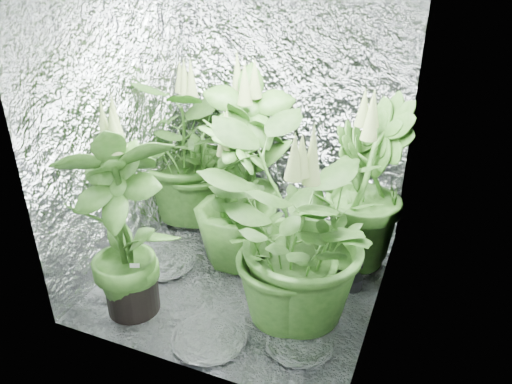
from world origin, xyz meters
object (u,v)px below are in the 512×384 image
object	(u,v)px
plant_c	(366,188)
plant_e	(296,236)
plant_b	(250,159)
plant_d	(235,199)
plant_a	(190,149)
circulation_fan	(348,267)
plant_f	(123,223)

from	to	relation	value
plant_c	plant_e	bearing A→B (deg)	-106.75
plant_b	plant_d	xyz separation A→B (m)	(0.06, -0.36, -0.11)
plant_a	plant_d	size ratio (longest dim) A/B	1.19
plant_b	circulation_fan	distance (m)	0.96
plant_b	plant_f	world-z (taller)	plant_b
plant_a	circulation_fan	distance (m)	1.37
plant_e	circulation_fan	distance (m)	0.61
plant_b	plant_e	bearing A→B (deg)	-52.81
plant_c	circulation_fan	distance (m)	0.49
plant_b	circulation_fan	world-z (taller)	plant_b
plant_d	plant_e	bearing A→B (deg)	-37.26
plant_a	circulation_fan	size ratio (longest dim) A/B	3.51
plant_b	circulation_fan	xyz separation A→B (m)	(0.78, -0.35, -0.43)
plant_a	plant_f	bearing A→B (deg)	-80.43
plant_c	plant_f	world-z (taller)	plant_f
plant_d	plant_a	bearing A→B (deg)	142.61
plant_d	plant_f	size ratio (longest dim) A/B	0.83
plant_b	plant_c	world-z (taller)	plant_b
plant_c	circulation_fan	world-z (taller)	plant_c
plant_a	plant_e	world-z (taller)	plant_a
plant_b	plant_c	xyz separation A→B (m)	(0.79, -0.05, -0.04)
plant_c	plant_e	size ratio (longest dim) A/B	0.89
plant_b	plant_f	xyz separation A→B (m)	(-0.29, -1.00, -0.01)
circulation_fan	plant_f	bearing A→B (deg)	-171.68
plant_b	plant_e	size ratio (longest dim) A/B	0.95
plant_f	circulation_fan	size ratio (longest dim) A/B	3.57
plant_e	plant_b	bearing A→B (deg)	127.19
plant_a	plant_c	distance (m)	1.26
plant_b	plant_d	bearing A→B (deg)	-81.25
plant_a	plant_e	xyz separation A→B (m)	(1.04, -0.80, -0.01)
plant_e	circulation_fan	bearing A→B (deg)	63.36
plant_d	plant_e	distance (m)	0.66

